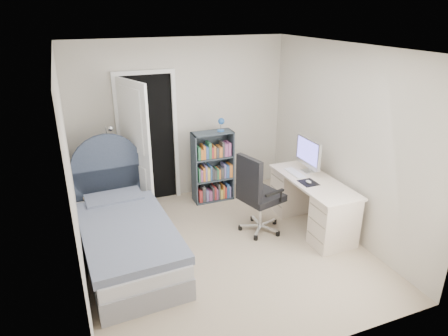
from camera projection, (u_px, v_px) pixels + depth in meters
name	position (u px, v px, depth m)	size (l,w,h in m)	color
room_shell	(225.00, 158.00, 4.68)	(3.50, 3.70, 2.60)	tan
door	(140.00, 144.00, 5.83)	(0.92, 0.79, 2.06)	black
bed	(125.00, 235.00, 4.91)	(1.11, 2.19, 1.32)	gray
nightstand	(96.00, 197.00, 5.72)	(0.37, 0.37, 0.56)	tan
floor_lamp	(113.00, 180.00, 5.79)	(0.20, 0.20, 1.39)	silver
bookcase	(213.00, 169.00, 6.29)	(0.63, 0.27, 1.35)	#39444D
desk	(312.00, 201.00, 5.55)	(0.59, 1.47, 1.21)	beige
office_chair	(256.00, 191.00, 5.31)	(0.62, 0.64, 1.13)	silver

